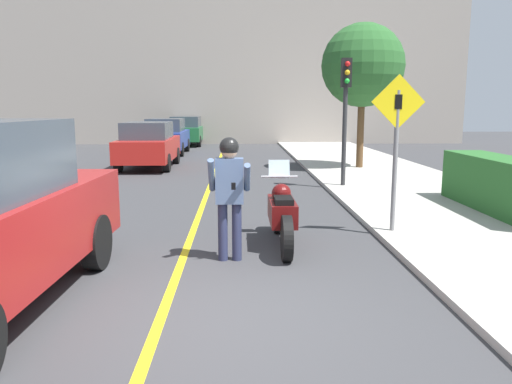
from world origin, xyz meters
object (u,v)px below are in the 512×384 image
(motorcycle, at_px, (282,214))
(crossing_sign, at_px, (396,138))
(street_tree, at_px, (363,66))
(parked_car_blue, at_px, (166,136))
(person_biker, at_px, (230,185))
(parked_car_green, at_px, (186,131))
(parked_car_red, at_px, (149,145))
(traffic_light, at_px, (346,97))

(motorcycle, height_order, crossing_sign, crossing_sign)
(street_tree, bearing_deg, motorcycle, -110.32)
(parked_car_blue, bearing_deg, person_biker, -78.84)
(motorcycle, distance_m, parked_car_green, 21.89)
(parked_car_red, height_order, parked_car_blue, same)
(motorcycle, distance_m, parked_car_red, 11.33)
(person_biker, xyz_separation_m, parked_car_red, (-3.19, 11.37, -0.26))
(parked_car_green, bearing_deg, parked_car_blue, -93.88)
(crossing_sign, xyz_separation_m, traffic_light, (0.19, 5.08, 0.77))
(crossing_sign, relative_size, parked_car_blue, 0.63)
(person_biker, height_order, parked_car_red, person_biker)
(street_tree, height_order, parked_car_blue, street_tree)
(street_tree, relative_size, parked_car_red, 1.18)
(traffic_light, xyz_separation_m, street_tree, (1.43, 4.11, 1.15))
(person_biker, distance_m, street_tree, 11.65)
(crossing_sign, bearing_deg, parked_car_red, 120.68)
(parked_car_red, bearing_deg, motorcycle, -69.24)
(parked_car_green, bearing_deg, street_tree, -58.15)
(street_tree, xyz_separation_m, parked_car_red, (-7.60, 0.89, -2.77))
(person_biker, xyz_separation_m, street_tree, (4.41, 10.48, 2.51))
(parked_car_blue, bearing_deg, parked_car_red, -88.55)
(crossing_sign, xyz_separation_m, parked_car_red, (-5.98, 10.08, -0.84))
(street_tree, relative_size, parked_car_blue, 1.18)
(crossing_sign, height_order, parked_car_red, crossing_sign)
(street_tree, bearing_deg, parked_car_green, 121.85)
(crossing_sign, bearing_deg, traffic_light, 87.85)
(street_tree, bearing_deg, person_biker, -112.84)
(motorcycle, xyz_separation_m, parked_car_green, (-3.78, 21.56, 0.34))
(parked_car_red, relative_size, parked_car_blue, 1.00)
(crossing_sign, bearing_deg, person_biker, -155.14)
(parked_car_blue, bearing_deg, street_tree, -39.51)
(motorcycle, relative_size, street_tree, 0.47)
(crossing_sign, relative_size, street_tree, 0.53)
(motorcycle, distance_m, person_biker, 1.29)
(street_tree, xyz_separation_m, parked_car_blue, (-7.74, 6.38, -2.77))
(street_tree, xyz_separation_m, parked_car_green, (-7.37, 11.86, -2.77))
(traffic_light, relative_size, parked_car_green, 0.81)
(person_biker, height_order, crossing_sign, crossing_sign)
(person_biker, relative_size, parked_car_green, 0.43)
(street_tree, bearing_deg, traffic_light, -109.20)
(person_biker, bearing_deg, parked_car_green, 97.54)
(person_biker, distance_m, parked_car_green, 22.54)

